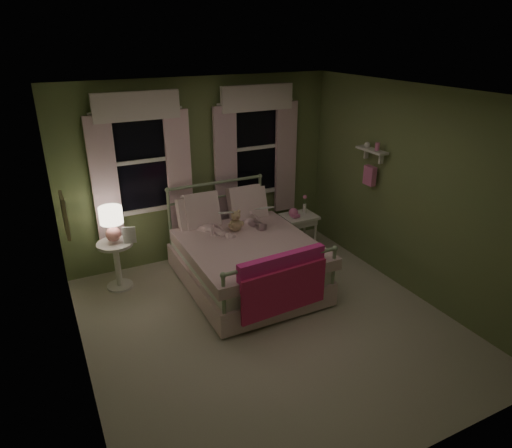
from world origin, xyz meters
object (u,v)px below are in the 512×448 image
teddy_bear (236,222)px  nightstand_left (117,259)px  child_left (211,208)px  child_right (249,207)px  bed (244,258)px  table_lamp (112,221)px  nightstand_right (299,222)px

teddy_bear → nightstand_left: size_ratio=0.47×
child_left → child_right: bearing=157.5°
bed → table_lamp: size_ratio=4.39×
bed → teddy_bear: bearing=90.0°
bed → nightstand_left: size_ratio=3.13×
nightstand_right → nightstand_left: bearing=174.4°
child_left → nightstand_left: child_left is taller
bed → nightstand_right: bearing=20.1°
nightstand_left → bed: bearing=-23.1°
bed → child_right: 0.73m
bed → table_lamp: bed is taller
bed → nightstand_right: bed is taller
nightstand_left → table_lamp: (0.00, 0.00, 0.54)m
table_lamp → nightstand_right: size_ratio=0.72×
nightstand_left → teddy_bear: bearing=-14.3°
child_left → bed: bearing=101.1°
teddy_bear → table_lamp: size_ratio=0.66×
teddy_bear → nightstand_right: 1.12m
child_left → nightstand_left: 1.39m
child_left → child_right: (0.56, 0.00, -0.08)m
child_right → table_lamp: size_ratio=1.47×
child_left → child_right: child_left is taller
table_lamp → nightstand_right: 2.65m
child_left → child_right: size_ratio=1.22×
bed → teddy_bear: bed is taller
child_right → nightstand_right: 0.88m
child_right → table_lamp: bearing=-15.4°
bed → nightstand_left: 1.66m
child_right → nightstand_right: child_right is taller
bed → child_right: size_ratio=3.00×
child_right → nightstand_right: size_ratio=1.06×
child_right → nightstand_left: (-1.81, 0.23, -0.49)m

